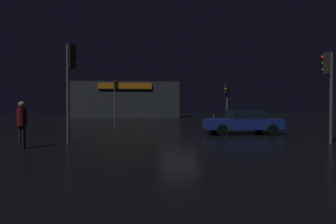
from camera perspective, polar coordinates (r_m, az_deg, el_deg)
ground_plane at (r=16.41m, az=2.55°, el=-4.54°), size 120.00×120.00×0.00m
store_building at (r=43.98m, az=-9.39°, el=2.69°), size 17.64×7.79×5.90m
traffic_signal_main at (r=11.83m, az=-21.66°, el=8.64°), size 0.42×0.42×4.35m
traffic_signal_opposite at (r=23.09m, az=13.41°, el=3.44°), size 0.41×0.43×3.73m
traffic_signal_cross_left at (r=12.96m, az=33.03°, el=6.96°), size 0.42×0.42×3.98m
traffic_signal_cross_right at (r=21.86m, az=-12.02°, el=4.37°), size 0.42×0.43×4.06m
car_near at (r=15.47m, az=16.87°, el=-2.18°), size 4.44×1.98×1.44m
pedestrian at (r=10.94m, az=-30.73°, el=-1.79°), size 0.45×0.45×1.81m
bollard_kerb_a at (r=24.62m, az=10.52°, el=-1.69°), size 0.14×0.14×0.91m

